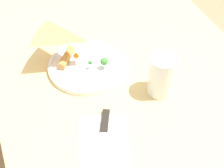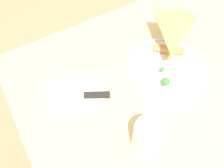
{
  "view_description": "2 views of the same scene",
  "coord_description": "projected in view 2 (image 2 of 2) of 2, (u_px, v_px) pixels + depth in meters",
  "views": [
    {
      "loc": [
        0.8,
        -0.31,
        1.44
      ],
      "look_at": [
        0.21,
        -0.07,
        0.78
      ],
      "focal_mm": 55.0,
      "sensor_mm": 36.0,
      "label": 1
    },
    {
      "loc": [
        0.41,
        0.21,
        1.44
      ],
      "look_at": [
        0.25,
        -0.1,
        0.8
      ],
      "focal_mm": 45.0,
      "sensor_mm": 36.0,
      "label": 2
    }
  ],
  "objects": [
    {
      "name": "napkin_folded",
      "position": [
        76.0,
        96.0,
        0.8
      ],
      "size": [
        0.19,
        0.17,
        0.0
      ],
      "rotation": [
        0.0,
        0.0,
        -0.31
      ],
      "color": "white",
      "rests_on": "dining_table"
    },
    {
      "name": "ground_plane",
      "position": [
        163.0,
        154.0,
        1.44
      ],
      "size": [
        6.0,
        6.0,
        0.0
      ],
      "primitive_type": "plane",
      "color": "#997A56"
    },
    {
      "name": "dining_table",
      "position": [
        194.0,
        105.0,
        0.9
      ],
      "size": [
        1.03,
        0.78,
        0.72
      ],
      "color": "#DBB770",
      "rests_on": "ground_plane"
    },
    {
      "name": "plate_pizza",
      "position": [
        166.0,
        70.0,
        0.82
      ],
      "size": [
        0.23,
        0.23,
        0.06
      ],
      "color": "white",
      "rests_on": "dining_table"
    },
    {
      "name": "butter_knife",
      "position": [
        79.0,
        95.0,
        0.79
      ],
      "size": [
        0.19,
        0.1,
        0.01
      ],
      "rotation": [
        0.0,
        0.0,
        -0.46
      ],
      "color": "black",
      "rests_on": "napkin_folded"
    },
    {
      "name": "milk_glass",
      "position": [
        148.0,
        139.0,
        0.68
      ],
      "size": [
        0.08,
        0.08,
        0.12
      ],
      "color": "white",
      "rests_on": "dining_table"
    }
  ]
}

